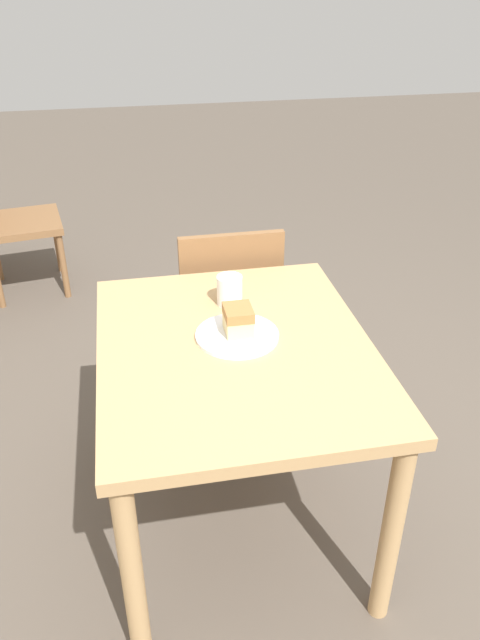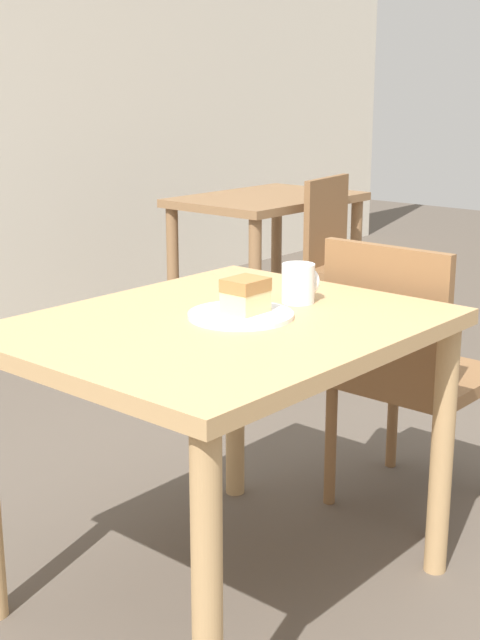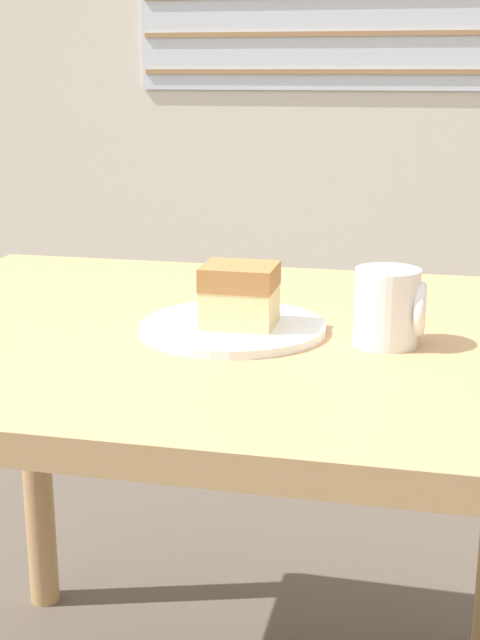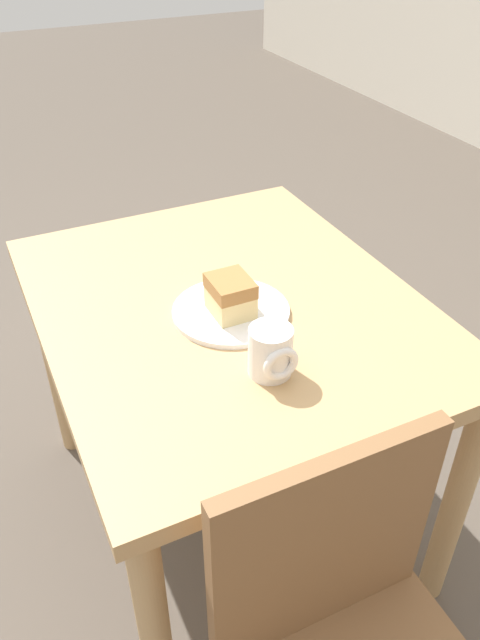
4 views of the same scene
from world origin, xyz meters
TOP-DOWN VIEW (x-y plane):
  - ground_plane at (0.00, 0.00)m, footprint 14.00×14.00m
  - dining_table_near at (0.11, 0.28)m, footprint 1.00×0.82m
  - plate at (0.16, 0.26)m, footprint 0.26×0.26m
  - cake_slice at (0.17, 0.26)m, footprint 0.10×0.08m
  - coffee_mug at (0.37, 0.25)m, footprint 0.09×0.08m

SIDE VIEW (x-z plane):
  - ground_plane at x=0.00m, z-range 0.00..0.00m
  - dining_table_near at x=0.11m, z-range 0.26..0.99m
  - plate at x=0.16m, z-range 0.73..0.74m
  - coffee_mug at x=0.37m, z-range 0.73..0.83m
  - cake_slice at x=0.17m, z-range 0.75..0.83m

